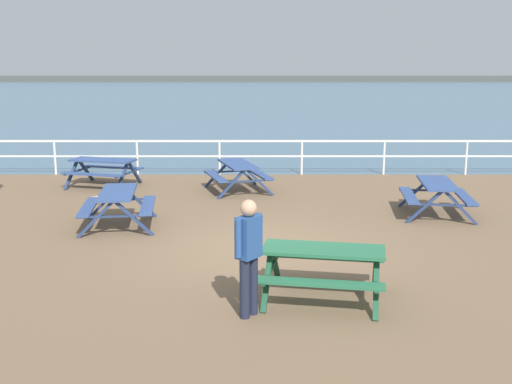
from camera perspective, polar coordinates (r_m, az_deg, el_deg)
ground_plane at (r=12.03m, az=0.90°, el=-5.48°), size 30.00×24.00×0.20m
sea_band at (r=64.33m, az=0.35°, el=8.79°), size 142.00×90.00×0.01m
distant_shoreline at (r=107.29m, az=0.30°, el=10.04°), size 142.00×6.00×1.80m
seaward_railing at (r=19.42m, az=0.64°, el=3.83°), size 23.07×0.07×1.08m
picnic_table_near_left at (r=16.94m, az=-1.45°, el=2.01°), size 1.95×2.16×0.80m
picnic_table_near_right at (r=9.40m, az=6.34°, el=-6.21°), size 2.04×1.81×0.80m
picnic_table_far_left at (r=18.12m, az=-13.54°, el=2.33°), size 2.13×1.93×0.80m
picnic_table_far_right at (r=13.63m, az=-12.24°, el=-0.70°), size 1.72×1.96×0.80m
picnic_table_corner at (r=14.89m, az=16.35°, el=0.14°), size 1.72×1.96×0.80m
visitor at (r=8.59m, az=-0.46°, el=-5.35°), size 0.38×0.44×1.66m
rope_coil at (r=16.22m, az=-13.96°, el=-0.70°), size 0.55×0.55×0.11m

